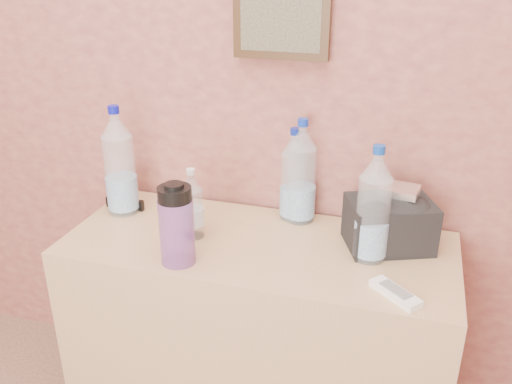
# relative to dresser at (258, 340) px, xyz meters

# --- Properties ---
(picture_frame) EXTENTS (0.30, 0.03, 0.25)m
(picture_frame) POSITION_rel_dresser_xyz_m (0.00, 0.25, 1.02)
(picture_frame) COLOR #382311
(picture_frame) RESTS_ON room_shell
(dresser) EXTENTS (1.21, 0.50, 0.75)m
(dresser) POSITION_rel_dresser_xyz_m (0.00, 0.00, 0.00)
(dresser) COLOR #A07C58
(dresser) RESTS_ON ground
(pet_large_a) EXTENTS (0.10, 0.10, 0.38)m
(pet_large_a) POSITION_rel_dresser_xyz_m (-0.51, 0.08, 0.54)
(pet_large_a) COLOR silver
(pet_large_a) RESTS_ON dresser
(pet_large_b) EXTENTS (0.09, 0.09, 0.32)m
(pet_large_b) POSITION_rel_dresser_xyz_m (0.06, 0.20, 0.52)
(pet_large_b) COLOR white
(pet_large_b) RESTS_ON dresser
(pet_large_c) EXTENTS (0.10, 0.10, 0.35)m
(pet_large_c) POSITION_rel_dresser_xyz_m (0.09, 0.20, 0.53)
(pet_large_c) COLOR silver
(pet_large_c) RESTS_ON dresser
(pet_large_d) EXTENTS (0.09, 0.09, 0.35)m
(pet_large_d) POSITION_rel_dresser_xyz_m (0.34, 0.01, 0.53)
(pet_large_d) COLOR silver
(pet_large_d) RESTS_ON dresser
(pet_small) EXTENTS (0.07, 0.07, 0.23)m
(pet_small) POSITION_rel_dresser_xyz_m (-0.21, -0.02, 0.48)
(pet_small) COLOR silver
(pet_small) RESTS_ON dresser
(nalgene_bottle) EXTENTS (0.10, 0.10, 0.25)m
(nalgene_bottle) POSITION_rel_dresser_xyz_m (-0.19, -0.17, 0.50)
(nalgene_bottle) COLOR purple
(nalgene_bottle) RESTS_ON dresser
(sunglasses) EXTENTS (0.14, 0.05, 0.04)m
(sunglasses) POSITION_rel_dresser_xyz_m (-0.52, 0.10, 0.40)
(sunglasses) COLOR black
(sunglasses) RESTS_ON dresser
(ac_remote) EXTENTS (0.14, 0.13, 0.02)m
(ac_remote) POSITION_rel_dresser_xyz_m (0.43, -0.17, 0.39)
(ac_remote) COLOR white
(ac_remote) RESTS_ON dresser
(toiletry_bag) EXTENTS (0.30, 0.26, 0.17)m
(toiletry_bag) POSITION_rel_dresser_xyz_m (0.39, 0.10, 0.46)
(toiletry_bag) COLOR black
(toiletry_bag) RESTS_ON dresser
(foil_packet) EXTENTS (0.12, 0.11, 0.02)m
(foil_packet) POSITION_rel_dresser_xyz_m (0.40, 0.12, 0.56)
(foil_packet) COLOR silver
(foil_packet) RESTS_ON toiletry_bag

